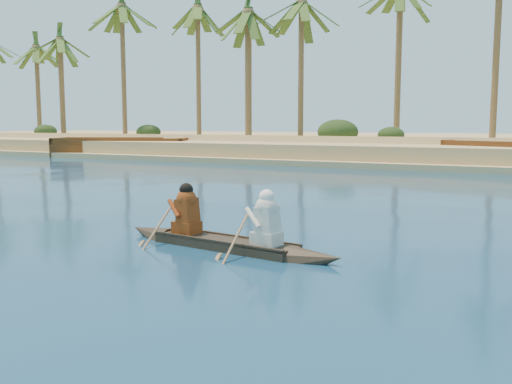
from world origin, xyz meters
The scene contains 6 objects.
ground centered at (0.00, 0.00, 0.00)m, with size 160.00×160.00×0.00m, color navy.
sandy_embankment centered at (0.00, 46.89, 0.53)m, with size 150.00×51.00×1.50m.
palm_grove centered at (0.00, 35.00, 8.00)m, with size 110.00×14.00×16.00m, color #2F4D1B, non-canonical shape.
shrub_cluster centered at (0.00, 31.50, 1.20)m, with size 100.00×6.00×2.40m, color #203212, non-canonical shape.
canoe centered at (1.58, -0.07, 0.30)m, with size 5.66×1.49×1.55m.
barge_left centered at (-23.37, 25.65, 0.62)m, with size 11.19×7.43×1.77m.
Camera 1 is at (7.75, -10.43, 2.68)m, focal length 40.00 mm.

